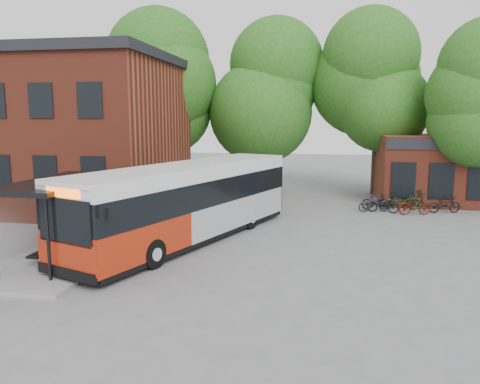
% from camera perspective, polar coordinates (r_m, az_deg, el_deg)
% --- Properties ---
extents(ground, '(100.00, 100.00, 0.00)m').
position_cam_1_polar(ground, '(17.20, -5.64, -7.98)').
color(ground, '#606062').
extents(station_building, '(18.40, 10.40, 8.50)m').
position_cam_1_polar(station_building, '(30.35, -25.48, 6.72)').
color(station_building, maroon).
rests_on(station_building, ground).
extents(bus_shelter, '(3.60, 7.00, 2.90)m').
position_cam_1_polar(bus_shelter, '(17.69, -20.83, -3.22)').
color(bus_shelter, black).
rests_on(bus_shelter, ground).
extents(bike_rail, '(5.20, 0.10, 0.38)m').
position_cam_1_polar(bike_rail, '(26.74, 20.03, -1.92)').
color(bike_rail, black).
rests_on(bike_rail, ground).
extents(tree_0, '(7.92, 7.92, 11.00)m').
position_cam_1_polar(tree_0, '(33.51, -8.51, 9.77)').
color(tree_0, '#1F5115').
rests_on(tree_0, ground).
extents(tree_1, '(7.92, 7.92, 10.40)m').
position_cam_1_polar(tree_1, '(33.03, 3.84, 9.34)').
color(tree_1, '#1F5115').
rests_on(tree_1, ground).
extents(tree_2, '(7.92, 7.92, 11.00)m').
position_cam_1_polar(tree_2, '(32.05, 16.38, 9.54)').
color(tree_2, '#1F5115').
rests_on(tree_2, ground).
extents(tree_3, '(7.04, 7.04, 9.28)m').
position_cam_1_polar(tree_3, '(29.14, 27.09, 7.31)').
color(tree_3, '#1F5115').
rests_on(tree_3, ground).
extents(city_bus, '(6.91, 12.57, 3.16)m').
position_cam_1_polar(city_bus, '(19.23, -6.22, -1.32)').
color(city_bus, '#A1230C').
rests_on(city_bus, ground).
extents(bicycle_0, '(1.88, 1.18, 0.93)m').
position_cam_1_polar(bicycle_0, '(26.15, 16.03, -1.34)').
color(bicycle_0, '#202129').
rests_on(bicycle_0, ground).
extents(bicycle_1, '(1.62, 0.64, 0.95)m').
position_cam_1_polar(bicycle_1, '(26.83, 16.21, -1.08)').
color(bicycle_1, black).
rests_on(bicycle_1, ground).
extents(bicycle_2, '(1.73, 0.94, 0.86)m').
position_cam_1_polar(bicycle_2, '(26.13, 17.00, -1.47)').
color(bicycle_2, black).
rests_on(bicycle_2, ground).
extents(bicycle_3, '(1.81, 0.89, 1.05)m').
position_cam_1_polar(bicycle_3, '(25.97, 20.55, -1.51)').
color(bicycle_3, '#48160B').
rests_on(bicycle_3, ground).
extents(bicycle_4, '(1.79, 0.97, 0.89)m').
position_cam_1_polar(bicycle_4, '(27.43, 18.83, -1.05)').
color(bicycle_4, '#0B3923').
rests_on(bicycle_4, ground).
extents(bicycle_5, '(1.90, 0.95, 1.10)m').
position_cam_1_polar(bicycle_5, '(27.80, 21.55, -0.85)').
color(bicycle_5, '#0B3820').
rests_on(bicycle_5, ground).
extents(bicycle_6, '(1.83, 1.04, 0.91)m').
position_cam_1_polar(bicycle_6, '(27.16, 23.65, -1.40)').
color(bicycle_6, black).
rests_on(bicycle_6, ground).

